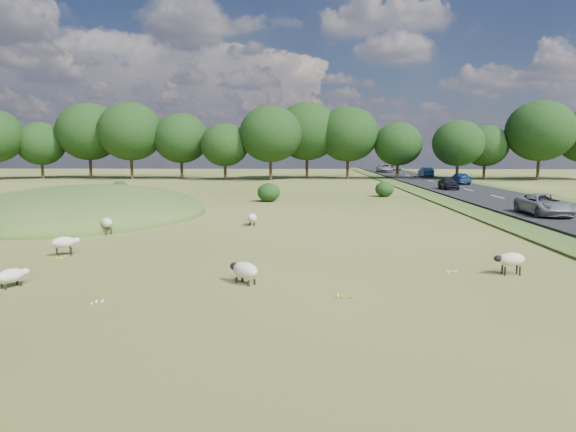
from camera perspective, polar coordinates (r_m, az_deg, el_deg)
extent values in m
plane|color=#41561A|center=(42.30, -2.03, 1.41)|extent=(160.00, 160.00, 0.00)
ellipsoid|color=#33561E|center=(37.32, -21.61, 0.12)|extent=(16.00, 20.00, 4.00)
cube|color=black|center=(54.91, 20.05, 2.46)|extent=(8.00, 150.00, 0.25)
cylinder|color=black|center=(88.08, -25.63, 4.77)|extent=(0.44, 0.44, 3.12)
ellipsoid|color=black|center=(88.05, -25.76, 7.25)|extent=(7.28, 7.28, 6.55)
cylinder|color=black|center=(86.08, -21.10, 5.32)|extent=(0.44, 0.44, 4.21)
ellipsoid|color=black|center=(86.10, -21.25, 8.74)|extent=(9.83, 9.83, 8.84)
cylinder|color=black|center=(81.88, -16.98, 5.41)|extent=(0.44, 0.44, 4.18)
ellipsoid|color=black|center=(81.90, -17.11, 8.98)|extent=(9.75, 9.75, 8.78)
cylinder|color=black|center=(80.48, -11.73, 5.34)|extent=(0.44, 0.44, 3.61)
ellipsoid|color=black|center=(80.46, -11.81, 8.47)|extent=(8.41, 8.41, 7.57)
cylinder|color=black|center=(76.35, -6.99, 5.12)|extent=(0.44, 0.44, 3.02)
ellipsoid|color=black|center=(76.31, -7.04, 7.89)|extent=(7.04, 7.04, 6.34)
cylinder|color=black|center=(75.16, -1.95, 5.47)|extent=(0.44, 0.44, 3.90)
ellipsoid|color=black|center=(75.16, -1.96, 9.10)|extent=(9.09, 9.09, 8.18)
cylinder|color=black|center=(79.91, 2.12, 5.69)|extent=(0.44, 0.44, 4.22)
ellipsoid|color=black|center=(79.94, 2.13, 9.39)|extent=(9.85, 9.85, 8.86)
cylinder|color=black|center=(79.24, 6.63, 5.53)|extent=(0.44, 0.44, 3.94)
ellipsoid|color=black|center=(79.24, 6.68, 9.02)|extent=(9.20, 9.20, 8.28)
cylinder|color=black|center=(79.29, 12.05, 5.11)|extent=(0.44, 0.44, 3.09)
ellipsoid|color=black|center=(79.25, 12.13, 7.84)|extent=(7.20, 7.20, 6.48)
cylinder|color=black|center=(77.66, 18.28, 4.88)|extent=(0.44, 0.44, 3.12)
ellipsoid|color=black|center=(77.62, 18.40, 7.69)|extent=(7.29, 7.29, 6.56)
cylinder|color=black|center=(82.84, 20.96, 4.83)|extent=(0.44, 0.44, 2.93)
ellipsoid|color=black|center=(82.80, 21.07, 7.30)|extent=(6.84, 6.84, 6.16)
cylinder|color=black|center=(83.25, 26.04, 5.00)|extent=(0.44, 0.44, 4.16)
ellipsoid|color=black|center=(83.26, 26.24, 8.50)|extent=(9.71, 9.71, 8.74)
ellipsoid|color=black|center=(43.65, -2.17, 2.64)|extent=(1.93, 1.93, 1.58)
ellipsoid|color=black|center=(49.18, 10.66, 2.95)|extent=(1.74, 1.74, 1.43)
ellipsoid|color=black|center=(54.04, -18.15, 3.03)|extent=(1.60, 1.60, 1.31)
ellipsoid|color=beige|center=(18.56, -28.44, -5.85)|extent=(0.83, 0.99, 0.45)
ellipsoid|color=silver|center=(18.79, -27.20, -5.53)|extent=(0.32, 0.35, 0.22)
cylinder|color=black|center=(18.84, -27.88, -6.58)|extent=(0.06, 0.06, 0.16)
cylinder|color=black|center=(18.66, -27.53, -6.69)|extent=(0.06, 0.06, 0.16)
cylinder|color=black|center=(18.59, -29.23, -6.84)|extent=(0.06, 0.06, 0.16)
cylinder|color=black|center=(18.41, -28.89, -6.96)|extent=(0.06, 0.06, 0.16)
ellipsoid|color=beige|center=(19.56, 23.59, -4.43)|extent=(0.93, 0.54, 0.46)
ellipsoid|color=black|center=(19.35, 22.29, -4.39)|extent=(0.31, 0.24, 0.23)
cylinder|color=black|center=(19.43, 22.98, -5.66)|extent=(0.07, 0.07, 0.33)
cylinder|color=black|center=(19.63, 22.70, -5.52)|extent=(0.07, 0.07, 0.33)
cylinder|color=black|center=(19.66, 24.37, -5.59)|extent=(0.07, 0.07, 0.33)
cylinder|color=black|center=(19.85, 24.08, -5.45)|extent=(0.07, 0.07, 0.33)
ellipsoid|color=beige|center=(23.10, -23.67, -2.69)|extent=(1.03, 0.90, 0.47)
ellipsoid|color=silver|center=(23.16, -22.46, -2.52)|extent=(0.37, 0.35, 0.24)
cylinder|color=black|center=(23.32, -23.01, -3.57)|extent=(0.07, 0.07, 0.33)
cylinder|color=black|center=(23.09, -22.93, -3.67)|extent=(0.07, 0.07, 0.33)
cylinder|color=black|center=(23.25, -24.31, -3.66)|extent=(0.07, 0.07, 0.33)
cylinder|color=black|center=(23.03, -24.25, -3.76)|extent=(0.07, 0.07, 0.33)
ellipsoid|color=beige|center=(29.81, -4.01, -0.21)|extent=(0.59, 1.03, 0.51)
ellipsoid|color=silver|center=(29.27, -4.05, -0.28)|extent=(0.26, 0.34, 0.26)
cylinder|color=black|center=(29.57, -3.78, -0.95)|extent=(0.07, 0.07, 0.19)
cylinder|color=black|center=(29.58, -4.27, -0.96)|extent=(0.07, 0.07, 0.19)
cylinder|color=black|center=(30.14, -3.74, -0.80)|extent=(0.07, 0.07, 0.19)
cylinder|color=black|center=(30.16, -4.21, -0.80)|extent=(0.07, 0.07, 0.19)
ellipsoid|color=beige|center=(28.24, -19.50, -0.69)|extent=(1.01, 1.09, 0.50)
ellipsoid|color=black|center=(28.74, -19.80, -0.50)|extent=(0.38, 0.40, 0.25)
cylinder|color=black|center=(28.54, -19.86, -1.50)|extent=(0.07, 0.07, 0.36)
cylinder|color=black|center=(28.61, -19.39, -1.46)|extent=(0.07, 0.07, 0.36)
cylinder|color=black|center=(28.00, -19.54, -1.65)|extent=(0.07, 0.07, 0.36)
cylinder|color=black|center=(28.07, -19.06, -1.61)|extent=(0.07, 0.07, 0.36)
ellipsoid|color=beige|center=(16.82, -4.76, -6.02)|extent=(1.14, 1.11, 0.53)
ellipsoid|color=black|center=(17.23, -5.99, -5.58)|extent=(0.42, 0.42, 0.27)
cylinder|color=black|center=(17.05, -5.75, -7.10)|extent=(0.08, 0.08, 0.19)
cylinder|color=black|center=(17.21, -5.08, -6.96)|extent=(0.08, 0.08, 0.19)
cylinder|color=black|center=(16.60, -4.41, -7.48)|extent=(0.08, 0.08, 0.19)
cylinder|color=black|center=(16.76, -3.73, -7.33)|extent=(0.08, 0.08, 0.19)
imported|color=#97989E|center=(36.39, 26.63, 1.15)|extent=(2.24, 4.86, 1.35)
imported|color=#939599|center=(110.18, 11.83, 5.40)|extent=(2.09, 5.14, 1.49)
imported|color=navy|center=(83.49, 15.06, 4.75)|extent=(1.56, 4.48, 1.48)
imported|color=navy|center=(66.46, 18.53, 3.97)|extent=(1.86, 4.57, 1.33)
imported|color=#A0A3A7|center=(99.39, 10.69, 5.25)|extent=(2.54, 5.51, 1.53)
imported|color=black|center=(56.93, 17.40, 3.50)|extent=(1.53, 3.79, 1.29)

